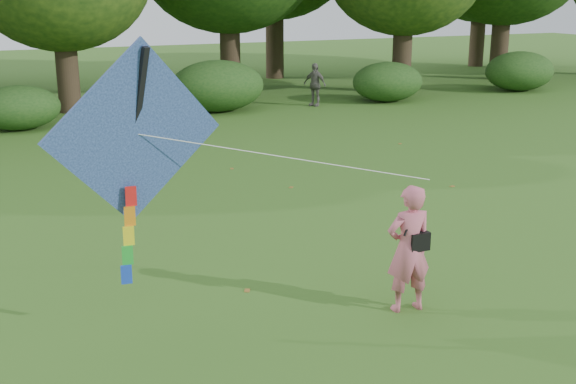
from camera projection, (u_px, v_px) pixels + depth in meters
name	position (u px, v px, depth m)	size (l,w,h in m)	color
ground	(436.00, 323.00, 9.85)	(100.00, 100.00, 0.00)	#265114
man_kite_flyer	(409.00, 249.00, 10.02)	(0.67, 0.44, 1.83)	#C45C70
bystander_right	(315.00, 85.00, 27.73)	(0.97, 0.40, 1.65)	#646059
crossbody_bag	(417.00, 240.00, 10.01)	(0.43, 0.20, 0.72)	black
flying_kite	(136.00, 137.00, 8.89)	(4.96, 1.23, 3.16)	#2764A9
shrub_band	(117.00, 95.00, 24.76)	(39.15, 3.22, 1.88)	#264919
fallen_leaves	(350.00, 250.00, 12.59)	(11.50, 13.98, 0.01)	brown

